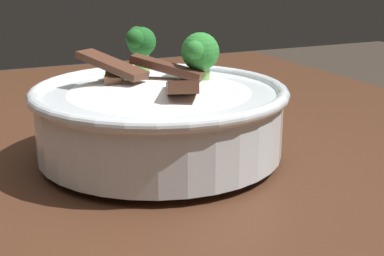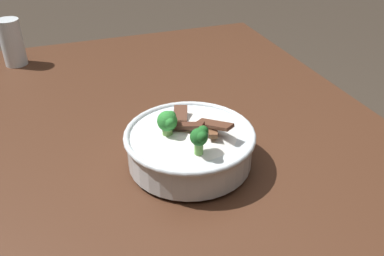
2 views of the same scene
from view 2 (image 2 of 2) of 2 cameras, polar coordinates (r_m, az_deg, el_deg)
dining_table at (r=1.03m, az=-1.11°, el=-7.59°), size 1.36×0.95×0.79m
rice_bowl at (r=0.82m, az=-0.33°, el=-2.13°), size 0.26×0.26×0.13m
drinking_glass at (r=1.38m, az=-23.35°, el=10.32°), size 0.07×0.07×0.14m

